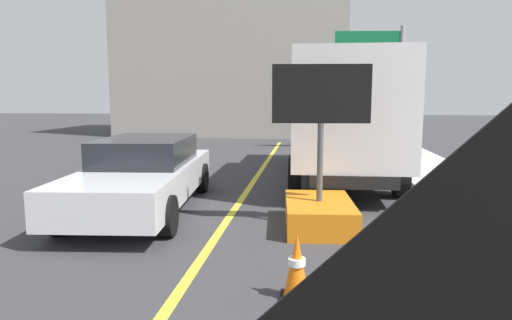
{
  "coord_description": "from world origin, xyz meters",
  "views": [
    {
      "loc": [
        1.44,
        2.35,
        2.17
      ],
      "look_at": [
        0.78,
        7.83,
        1.4
      ],
      "focal_mm": 31.78,
      "sensor_mm": 36.0,
      "label": 1
    }
  ],
  "objects_px": {
    "box_truck": "(341,114)",
    "arrow_board_trailer": "(319,199)",
    "highway_guide_sign": "(382,66)",
    "pickup_car": "(144,174)",
    "traffic_cone_mid_lane": "(297,267)"
  },
  "relations": [
    {
      "from": "highway_guide_sign",
      "to": "pickup_car",
      "type": "bearing_deg",
      "value": -119.27
    },
    {
      "from": "highway_guide_sign",
      "to": "traffic_cone_mid_lane",
      "type": "bearing_deg",
      "value": -101.59
    },
    {
      "from": "arrow_board_trailer",
      "to": "pickup_car",
      "type": "distance_m",
      "value": 3.48
    },
    {
      "from": "box_truck",
      "to": "highway_guide_sign",
      "type": "height_order",
      "value": "highway_guide_sign"
    },
    {
      "from": "pickup_car",
      "to": "highway_guide_sign",
      "type": "relative_size",
      "value": 1.05
    },
    {
      "from": "arrow_board_trailer",
      "to": "box_truck",
      "type": "distance_m",
      "value": 4.86
    },
    {
      "from": "arrow_board_trailer",
      "to": "traffic_cone_mid_lane",
      "type": "relative_size",
      "value": 3.64
    },
    {
      "from": "pickup_car",
      "to": "traffic_cone_mid_lane",
      "type": "relative_size",
      "value": 7.12
    },
    {
      "from": "arrow_board_trailer",
      "to": "pickup_car",
      "type": "xyz_separation_m",
      "value": [
        -3.37,
        0.88,
        0.22
      ]
    },
    {
      "from": "box_truck",
      "to": "pickup_car",
      "type": "bearing_deg",
      "value": -136.7
    },
    {
      "from": "arrow_board_trailer",
      "to": "highway_guide_sign",
      "type": "xyz_separation_m",
      "value": [
        2.67,
        11.66,
        2.94
      ]
    },
    {
      "from": "box_truck",
      "to": "arrow_board_trailer",
      "type": "bearing_deg",
      "value": -97.87
    },
    {
      "from": "box_truck",
      "to": "highway_guide_sign",
      "type": "relative_size",
      "value": 1.54
    },
    {
      "from": "traffic_cone_mid_lane",
      "to": "pickup_car",
      "type": "bearing_deg",
      "value": 129.89
    },
    {
      "from": "arrow_board_trailer",
      "to": "box_truck",
      "type": "relative_size",
      "value": 0.35
    }
  ]
}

